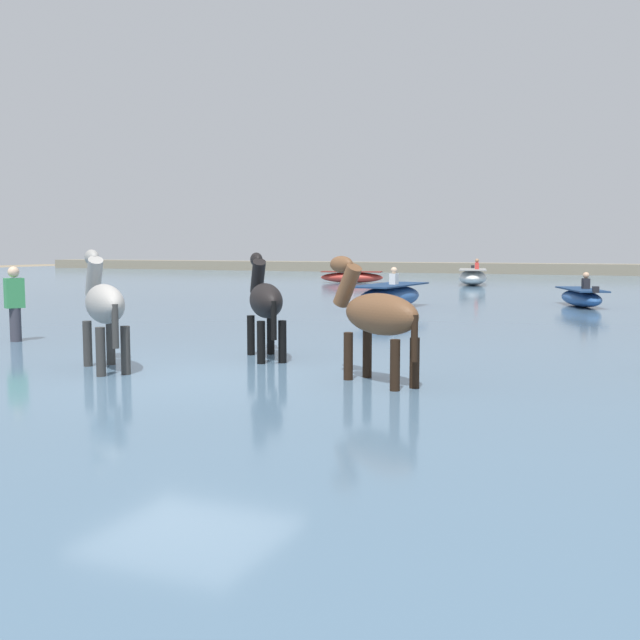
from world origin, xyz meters
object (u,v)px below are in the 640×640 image
boat_near_starboard (352,277)px  boat_distant_west (581,297)px  horse_trailing_grey (104,307)px  horse_flank_bay (377,317)px  horse_lead_black (265,303)px  person_wading_close (15,309)px  boat_mid_outer (390,296)px  boat_far_inshore (473,277)px

boat_near_starboard → boat_distant_west: bearing=-43.8°
horse_trailing_grey → horse_flank_bay: size_ratio=1.04×
horse_lead_black → boat_near_starboard: horse_lead_black is taller
boat_near_starboard → person_wading_close: 23.77m
boat_distant_west → horse_lead_black: bearing=-105.9°
horse_lead_black → horse_trailing_grey: size_ratio=0.97×
person_wading_close → horse_flank_bay: bearing=-10.1°
horse_flank_bay → horse_trailing_grey: bearing=-172.1°
person_wading_close → horse_trailing_grey: bearing=-27.5°
boat_distant_west → person_wading_close: person_wading_close is taller
horse_flank_bay → boat_distant_west: (1.34, 14.01, -0.57)m
horse_flank_bay → person_wading_close: (-7.38, 1.31, -0.23)m
boat_mid_outer → boat_far_inshore: bearing=93.0°
horse_trailing_grey → boat_mid_outer: 11.59m
boat_far_inshore → boat_distant_west: boat_far_inshore is taller
boat_far_inshore → boat_mid_outer: boat_far_inshore is taller
boat_mid_outer → horse_lead_black: bearing=-83.0°
boat_near_starboard → boat_mid_outer: boat_mid_outer is taller
boat_mid_outer → boat_near_starboard: bearing=115.3°
boat_far_inshore → person_wading_close: bearing=-97.6°
boat_mid_outer → horse_trailing_grey: bearing=-91.7°
horse_flank_bay → horse_lead_black: bearing=149.9°
horse_flank_bay → boat_near_starboard: bearing=111.9°
boat_near_starboard → person_wading_close: bearing=-83.6°
horse_lead_black → boat_far_inshore: (-1.92, 23.78, -0.48)m
horse_flank_bay → boat_distant_west: bearing=84.5°
horse_lead_black → boat_distant_west: horse_lead_black is taller
boat_far_inshore → person_wading_close: person_wading_close is taller
boat_near_starboard → boat_far_inshore: (5.83, 0.16, 0.08)m
person_wading_close → boat_mid_outer: bearing=68.1°
horse_lead_black → horse_flank_bay: 2.63m
boat_near_starboard → boat_distant_west: boat_near_starboard is taller
horse_trailing_grey → person_wading_close: bearing=152.5°
horse_flank_bay → boat_distant_west: size_ratio=0.63×
boat_near_starboard → boat_mid_outer: 15.37m
horse_lead_black → horse_flank_bay: horse_lead_black is taller
horse_trailing_grey → person_wading_close: 4.02m
boat_distant_west → boat_mid_outer: (-4.82, -2.97, 0.08)m
boat_far_inshore → boat_distant_west: bearing=-63.4°
horse_trailing_grey → boat_far_inshore: bearing=90.8°
boat_far_inshore → boat_mid_outer: 14.08m
horse_trailing_grey → boat_mid_outer: (0.35, 11.57, -0.54)m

